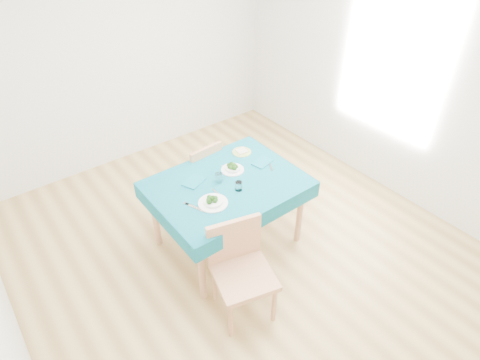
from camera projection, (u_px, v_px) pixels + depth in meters
room_shell at (240, 131)px, 3.22m from camera, size 4.02×4.52×2.73m
table at (228, 214)px, 3.87m from camera, size 1.36×1.03×0.76m
chair_near at (244, 264)px, 3.12m from camera, size 0.58×0.61×1.15m
chair_far at (198, 171)px, 4.28m from camera, size 0.40×0.44×0.94m
bowl_near at (213, 200)px, 3.39m from camera, size 0.26×0.26×0.08m
bowl_far at (233, 167)px, 3.78m from camera, size 0.22×0.22×0.07m
fork_near at (195, 207)px, 3.37m from camera, size 0.09×0.19×0.00m
knife_near at (219, 195)px, 3.50m from camera, size 0.03×0.21×0.00m
fork_far at (225, 171)px, 3.78m from camera, size 0.08×0.17×0.00m
knife_far at (270, 164)px, 3.88m from camera, size 0.13×0.21×0.00m
napkin_near at (194, 182)px, 3.65m from camera, size 0.24×0.21×0.01m
napkin_far at (262, 162)px, 3.90m from camera, size 0.22×0.18×0.01m
tumbler_center at (219, 178)px, 3.63m from camera, size 0.07×0.07×0.09m
tumbler_side at (239, 186)px, 3.54m from camera, size 0.06×0.06×0.08m
side_plate at (242, 152)px, 4.04m from camera, size 0.19×0.19×0.01m
bread_slice at (242, 151)px, 4.04m from camera, size 0.11×0.11×0.01m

